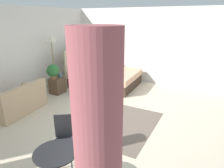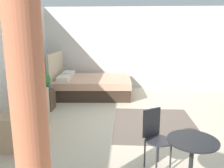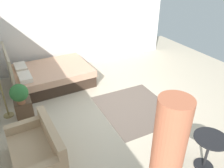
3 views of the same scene
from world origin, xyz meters
name	(u,v)px [view 2 (image 2 of 3)]	position (x,y,z in m)	size (l,w,h in m)	color
ground_plane	(146,121)	(0.00, 0.00, -0.01)	(9.39, 9.46, 0.02)	beige
wall_right	(139,48)	(3.19, 0.00, 1.35)	(0.12, 6.46, 2.69)	silver
area_rug	(154,124)	(-0.17, -0.16, 0.00)	(1.95, 1.70, 0.01)	#66564C
bed	(90,85)	(2.07, 1.52, 0.30)	(1.82, 2.34, 1.29)	#38281E
couch	(22,122)	(-0.87, 2.37, 0.27)	(1.43, 0.90, 0.77)	tan
nightstand	(46,99)	(0.65, 2.43, 0.25)	(0.42, 0.38, 0.50)	brown
potted_plant	(42,80)	(0.55, 2.45, 0.76)	(0.40, 0.40, 0.47)	#935B3D
vase	(48,86)	(0.77, 2.38, 0.58)	(0.12, 0.12, 0.15)	slate
floor_lamp	(32,46)	(0.94, 2.80, 1.55)	(0.33, 0.33, 1.81)	#99844C
balcony_table	(191,156)	(-2.30, -0.32, 0.48)	(0.58, 0.58, 0.69)	black
cafe_chair_near_window	(155,133)	(-1.75, 0.04, 0.51)	(0.50, 0.50, 0.85)	#2D2D33
curtain_right	(30,118)	(-2.94, 1.30, 1.16)	(0.31, 0.31, 2.32)	#D1704C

